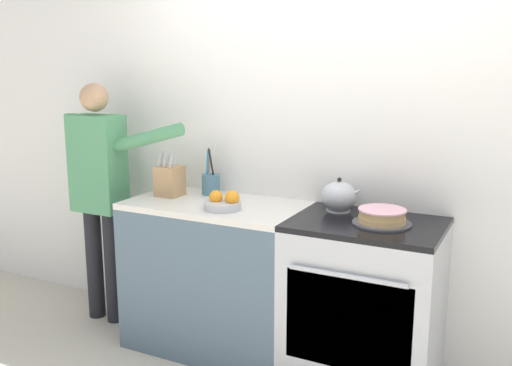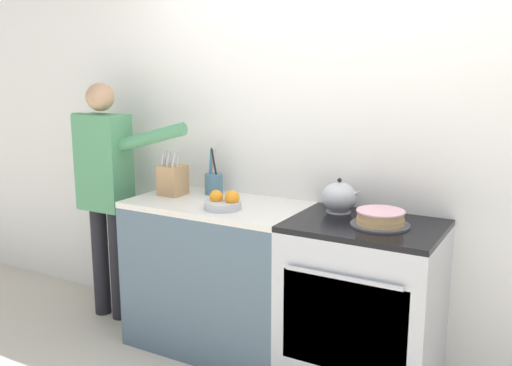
# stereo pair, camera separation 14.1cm
# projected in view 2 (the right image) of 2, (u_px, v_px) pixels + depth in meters

# --- Properties ---
(wall_back) EXTENTS (8.00, 0.04, 2.60)m
(wall_back) POSITION_uv_depth(u_px,v_px,m) (342.00, 136.00, 3.21)
(wall_back) COLOR silver
(wall_back) RESTS_ON ground_plane
(counter_cabinet) EXTENTS (1.04, 0.58, 0.91)m
(counter_cabinet) POSITION_uv_depth(u_px,v_px,m) (218.00, 275.00, 3.44)
(counter_cabinet) COLOR #4C6070
(counter_cabinet) RESTS_ON ground_plane
(stove_range) EXTENTS (0.78, 0.61, 0.91)m
(stove_range) POSITION_uv_depth(u_px,v_px,m) (362.00, 306.00, 3.00)
(stove_range) COLOR #B7BABF
(stove_range) RESTS_ON ground_plane
(layer_cake) EXTENTS (0.30, 0.30, 0.08)m
(layer_cake) POSITION_uv_depth(u_px,v_px,m) (380.00, 219.00, 2.85)
(layer_cake) COLOR #4C4C51
(layer_cake) RESTS_ON stove_range
(tea_kettle) EXTENTS (0.24, 0.19, 0.19)m
(tea_kettle) POSITION_uv_depth(u_px,v_px,m) (339.00, 197.00, 3.11)
(tea_kettle) COLOR #B7BABF
(tea_kettle) RESTS_ON stove_range
(knife_block) EXTENTS (0.14, 0.14, 0.28)m
(knife_block) POSITION_uv_depth(u_px,v_px,m) (173.00, 180.00, 3.52)
(knife_block) COLOR tan
(knife_block) RESTS_ON counter_cabinet
(utensil_crock) EXTENTS (0.11, 0.11, 0.33)m
(utensil_crock) POSITION_uv_depth(u_px,v_px,m) (214.00, 183.00, 3.54)
(utensil_crock) COLOR #477084
(utensil_crock) RESTS_ON counter_cabinet
(fruit_bowl) EXTENTS (0.21, 0.21, 0.11)m
(fruit_bowl) POSITION_uv_depth(u_px,v_px,m) (224.00, 202.00, 3.18)
(fruit_bowl) COLOR #B7BABF
(fruit_bowl) RESTS_ON counter_cabinet
(person_baker) EXTENTS (0.91, 0.20, 1.58)m
(person_baker) POSITION_uv_depth(u_px,v_px,m) (106.00, 182.00, 3.75)
(person_baker) COLOR black
(person_baker) RESTS_ON ground_plane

